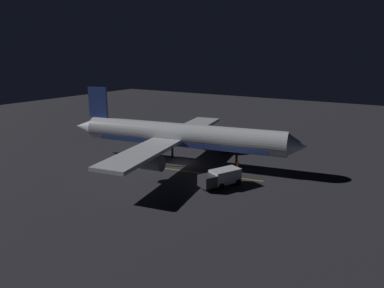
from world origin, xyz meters
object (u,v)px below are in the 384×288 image
ground_crew_worker (237,166)px  traffic_cone_near_left (224,174)px  baggage_truck (221,178)px  traffic_cone_near_right (218,178)px  airliner (178,136)px  catering_truck (223,143)px

ground_crew_worker → traffic_cone_near_left: size_ratio=3.16×
baggage_truck → traffic_cone_near_right: 2.66m
airliner → traffic_cone_near_left: (1.59, 9.12, -4.23)m
airliner → traffic_cone_near_left: 10.18m
airliner → ground_crew_worker: airliner is taller
catering_truck → traffic_cone_near_left: catering_truck is taller
traffic_cone_near_left → traffic_cone_near_right: (1.96, 0.09, 0.00)m
baggage_truck → traffic_cone_near_left: (-3.95, -1.60, -0.94)m
traffic_cone_near_left → baggage_truck: bearing=22.0°
catering_truck → ground_crew_worker: bearing=37.1°
airliner → baggage_truck: 12.51m
ground_crew_worker → traffic_cone_near_left: bearing=-21.6°
traffic_cone_near_left → traffic_cone_near_right: bearing=2.6°
baggage_truck → traffic_cone_near_left: bearing=-158.0°
baggage_truck → airliner: bearing=-117.3°
ground_crew_worker → airliner: bearing=-84.8°
baggage_truck → traffic_cone_near_right: baggage_truck is taller
ground_crew_worker → traffic_cone_near_right: ground_crew_worker is taller
baggage_truck → catering_truck: (-16.64, -8.31, 0.01)m
ground_crew_worker → traffic_cone_near_left: ground_crew_worker is taller
airliner → traffic_cone_near_right: bearing=68.9°
traffic_cone_near_right → baggage_truck: bearing=37.2°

